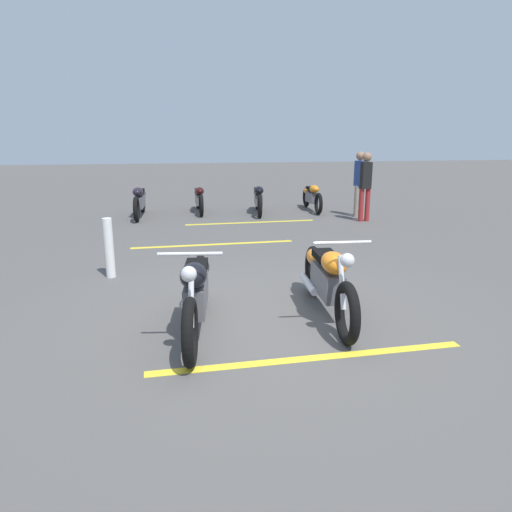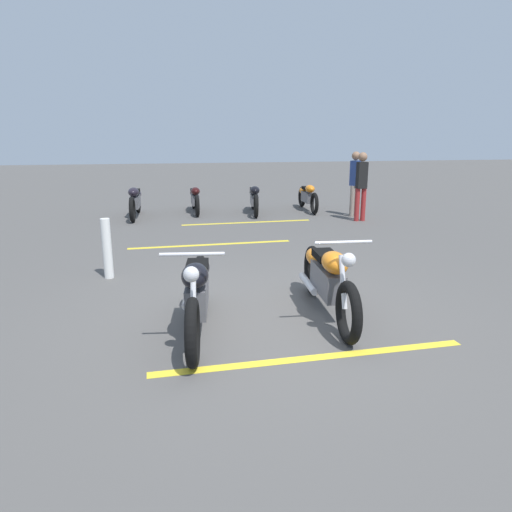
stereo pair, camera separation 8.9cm
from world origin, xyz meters
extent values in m
plane|color=#514F4C|center=(0.00, 0.00, 0.00)|extent=(60.00, 60.00, 0.00)
torus|color=black|center=(-0.74, -0.74, 0.34)|extent=(0.68, 0.15, 0.67)
torus|color=black|center=(0.82, -0.84, 0.34)|extent=(0.68, 0.15, 0.67)
cube|color=#59595E|center=(0.09, -0.79, 0.42)|extent=(0.85, 0.27, 0.32)
ellipsoid|color=orange|center=(-0.18, -0.77, 0.72)|extent=(0.54, 0.31, 0.24)
ellipsoid|color=orange|center=(0.66, -0.83, 0.56)|extent=(0.57, 0.28, 0.22)
cube|color=black|center=(0.22, -0.80, 0.70)|extent=(0.45, 0.27, 0.09)
cylinder|color=silver|center=(-0.51, -0.75, 0.60)|extent=(0.27, 0.07, 0.56)
cylinder|color=silver|center=(-0.46, -0.76, 1.02)|extent=(0.08, 0.62, 0.04)
sphere|color=silver|center=(-0.66, -0.74, 0.88)|extent=(0.15, 0.15, 0.15)
cylinder|color=silver|center=(0.50, -0.68, 0.26)|extent=(0.70, 0.13, 0.09)
torus|color=black|center=(-0.94, 0.88, 0.34)|extent=(0.68, 0.19, 0.67)
torus|color=black|center=(0.61, 0.69, 0.34)|extent=(0.68, 0.19, 0.67)
cube|color=#59595E|center=(-0.12, 0.78, 0.42)|extent=(0.86, 0.32, 0.32)
ellipsoid|color=black|center=(-0.39, 0.81, 0.72)|extent=(0.55, 0.34, 0.24)
ellipsoid|color=black|center=(0.45, 0.71, 0.56)|extent=(0.58, 0.31, 0.22)
cube|color=black|center=(0.01, 0.77, 0.70)|extent=(0.47, 0.29, 0.09)
cylinder|color=silver|center=(-0.71, 0.85, 0.60)|extent=(0.27, 0.09, 0.56)
cylinder|color=silver|center=(-0.67, 0.85, 1.02)|extent=(0.11, 0.62, 0.04)
sphere|color=silver|center=(-0.86, 0.87, 0.88)|extent=(0.15, 0.15, 0.15)
cylinder|color=silver|center=(0.29, 0.87, 0.26)|extent=(0.71, 0.17, 0.09)
torus|color=black|center=(7.03, -2.83, 0.30)|extent=(0.59, 0.12, 0.59)
torus|color=black|center=(8.41, -2.87, 0.30)|extent=(0.59, 0.12, 0.59)
cube|color=#59595E|center=(7.77, -2.85, 0.37)|extent=(0.75, 0.22, 0.28)
ellipsoid|color=orange|center=(7.53, -2.84, 0.64)|extent=(0.47, 0.26, 0.21)
ellipsoid|color=orange|center=(8.27, -2.87, 0.49)|extent=(0.50, 0.23, 0.19)
cube|color=black|center=(7.88, -2.85, 0.62)|extent=(0.40, 0.22, 0.08)
torus|color=black|center=(6.80, -1.18, 0.30)|extent=(0.62, 0.18, 0.61)
torus|color=black|center=(8.20, -1.36, 0.30)|extent=(0.62, 0.18, 0.61)
cube|color=#59595E|center=(7.55, -1.27, 0.38)|extent=(0.78, 0.30, 0.29)
ellipsoid|color=black|center=(7.30, -1.24, 0.65)|extent=(0.50, 0.31, 0.22)
ellipsoid|color=black|center=(8.06, -1.34, 0.51)|extent=(0.53, 0.28, 0.20)
cube|color=black|center=(7.66, -1.29, 0.64)|extent=(0.42, 0.27, 0.08)
torus|color=black|center=(7.25, 0.31, 0.29)|extent=(0.58, 0.10, 0.58)
torus|color=black|center=(8.59, 0.32, 0.29)|extent=(0.58, 0.10, 0.58)
cube|color=#59595E|center=(7.96, 0.32, 0.36)|extent=(0.72, 0.20, 0.27)
ellipsoid|color=black|center=(7.73, 0.31, 0.62)|extent=(0.45, 0.25, 0.21)
ellipsoid|color=black|center=(8.45, 0.32, 0.48)|extent=(0.48, 0.21, 0.19)
cube|color=black|center=(8.07, 0.32, 0.60)|extent=(0.38, 0.21, 0.08)
torus|color=black|center=(6.73, 1.92, 0.32)|extent=(0.64, 0.13, 0.64)
torus|color=black|center=(8.22, 1.87, 0.32)|extent=(0.64, 0.13, 0.64)
cube|color=#59595E|center=(7.52, 1.89, 0.40)|extent=(0.81, 0.24, 0.30)
ellipsoid|color=black|center=(7.27, 1.90, 0.68)|extent=(0.50, 0.28, 0.23)
ellipsoid|color=black|center=(8.06, 1.87, 0.53)|extent=(0.54, 0.25, 0.21)
cube|color=black|center=(7.65, 1.89, 0.67)|extent=(0.43, 0.24, 0.09)
cylinder|color=gray|center=(6.66, -3.83, 0.40)|extent=(0.12, 0.12, 0.81)
cylinder|color=gray|center=(6.56, -3.70, 0.40)|extent=(0.12, 0.12, 0.81)
cube|color=navy|center=(6.61, -3.77, 1.13)|extent=(0.29, 0.30, 0.64)
sphere|color=#8C664C|center=(6.61, -3.77, 1.57)|extent=(0.22, 0.22, 0.22)
cylinder|color=maroon|center=(5.91, -3.74, 0.41)|extent=(0.12, 0.12, 0.81)
cylinder|color=maroon|center=(5.91, -3.57, 0.41)|extent=(0.12, 0.12, 0.81)
cube|color=black|center=(5.91, -3.66, 1.13)|extent=(0.19, 0.24, 0.64)
sphere|color=#8C664C|center=(5.91, -3.66, 1.58)|extent=(0.22, 0.22, 0.22)
cylinder|color=white|center=(2.10, 1.98, 0.46)|extent=(0.14, 0.14, 0.91)
cube|color=yellow|center=(-1.01, -0.28, 0.00)|extent=(0.23, 3.20, 0.01)
cube|color=yellow|center=(3.99, 0.26, 0.00)|extent=(0.23, 3.20, 0.01)
cube|color=yellow|center=(6.19, -0.84, 0.00)|extent=(0.23, 3.20, 0.01)
camera|label=1|loc=(-5.05, 0.96, 2.14)|focal=32.92mm
camera|label=2|loc=(-5.03, 1.05, 2.14)|focal=32.92mm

